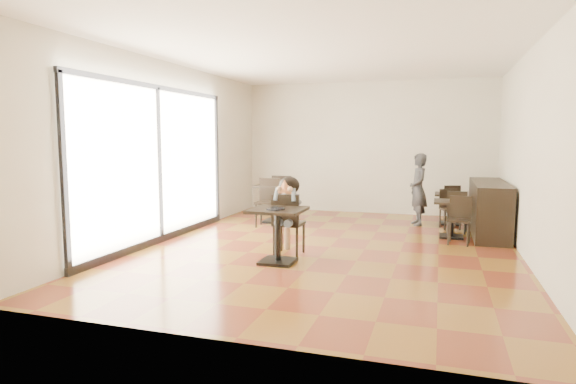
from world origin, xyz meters
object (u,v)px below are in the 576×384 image
at_px(adult_patron, 418,189).
at_px(chair_left_a, 284,197).
at_px(child_table, 278,236).
at_px(chair_left_b, 267,203).
at_px(chair_back_b, 450,209).
at_px(cafe_table_left, 276,203).
at_px(chair_mid_a, 457,211).
at_px(child_chair, 289,224).
at_px(cafe_table_mid, 452,219).
at_px(child, 289,216).
at_px(chair_back_a, 449,202).
at_px(cafe_table_back, 450,209).
at_px(chair_mid_b, 459,221).

bearing_deg(adult_patron, chair_left_a, -107.48).
distance_m(child_table, chair_left_b, 2.96).
bearing_deg(chair_back_b, chair_left_b, 175.64).
xyz_separation_m(child_table, cafe_table_left, (-1.16, 3.28, 0.01)).
bearing_deg(chair_mid_a, cafe_table_left, 6.22).
height_order(child_chair, chair_back_b, child_chair).
xyz_separation_m(adult_patron, chair_back_b, (0.65, -0.25, -0.36)).
bearing_deg(chair_left_b, chair_left_a, 85.28).
bearing_deg(child_chair, cafe_table_mid, -139.23).
bearing_deg(child, chair_left_a, 109.44).
distance_m(child_chair, chair_left_b, 2.46).
distance_m(cafe_table_left, chair_left_b, 0.56).
xyz_separation_m(adult_patron, cafe_table_left, (-2.98, -0.57, -0.35)).
bearing_deg(adult_patron, chair_back_a, 124.80).
bearing_deg(cafe_table_left, adult_patron, 10.77).
height_order(child_chair, cafe_table_mid, child_chair).
xyz_separation_m(chair_left_b, chair_back_b, (3.63, 0.87, -0.10)).
bearing_deg(child_table, cafe_table_back, 59.20).
bearing_deg(chair_mid_a, chair_back_a, -78.45).
xyz_separation_m(cafe_table_left, cafe_table_back, (3.63, 0.87, -0.08)).
xyz_separation_m(child_chair, chair_mid_a, (2.59, 2.69, -0.08)).
distance_m(child_chair, adult_patron, 3.77).
height_order(cafe_table_left, chair_back_a, cafe_table_left).
distance_m(child_chair, child, 0.13).
xyz_separation_m(child_chair, cafe_table_back, (2.47, 3.59, -0.16)).
xyz_separation_m(child_table, cafe_table_back, (2.47, 4.14, -0.08)).
relative_size(child, chair_left_b, 1.24).
xyz_separation_m(chair_mid_b, chair_back_a, (-0.12, 2.55, -0.01)).
height_order(cafe_table_back, chair_mid_a, chair_mid_a).
bearing_deg(child, cafe_table_mid, 40.77).
bearing_deg(chair_mid_a, child_chair, 52.85).
distance_m(chair_left_b, chair_back_a, 4.13).
bearing_deg(child_chair, chair_left_b, -62.02).
bearing_deg(chair_mid_b, chair_mid_a, 96.78).
distance_m(chair_left_b, chair_back_b, 3.73).
distance_m(child_table, chair_mid_b, 3.36).
relative_size(cafe_table_left, chair_mid_b, 1.00).
xyz_separation_m(adult_patron, chair_left_b, (-2.98, -1.12, -0.26)).
xyz_separation_m(cafe_table_left, chair_left_b, (0.00, -0.55, 0.08)).
relative_size(child_table, chair_mid_b, 0.98).
bearing_deg(child_table, cafe_table_left, 109.44).
relative_size(chair_left_b, chair_back_b, 1.25).
bearing_deg(chair_left_a, cafe_table_mid, 157.92).
height_order(child_chair, chair_left_b, chair_left_b).
distance_m(chair_mid_b, chair_back_a, 2.56).
relative_size(cafe_table_left, chair_back_a, 1.04).
height_order(cafe_table_mid, chair_left_b, chair_left_b).
relative_size(child_chair, cafe_table_mid, 1.42).
xyz_separation_m(child_table, chair_left_a, (-1.16, 3.83, 0.09)).
height_order(child_table, cafe_table_left, cafe_table_left).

